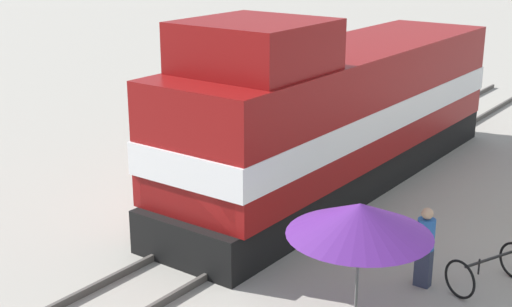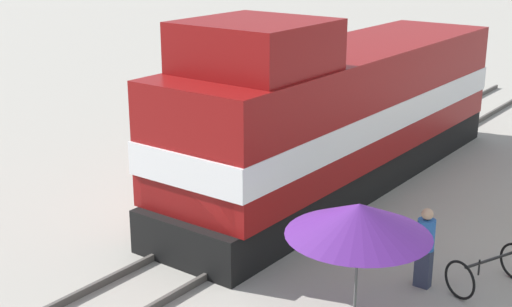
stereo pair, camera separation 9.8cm
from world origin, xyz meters
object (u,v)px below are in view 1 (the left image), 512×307
(person_bystander, at_px, (425,244))
(bicycle, at_px, (488,269))
(locomotive, at_px, (335,114))
(vendor_umbrella, at_px, (360,219))

(person_bystander, bearing_deg, bicycle, 32.67)
(locomotive, height_order, bicycle, locomotive)
(locomotive, relative_size, vendor_umbrella, 5.40)
(locomotive, bearing_deg, bicycle, -30.72)
(locomotive, height_order, person_bystander, locomotive)
(vendor_umbrella, relative_size, bicycle, 1.40)
(vendor_umbrella, xyz_separation_m, person_bystander, (0.22, 2.27, -1.23))
(person_bystander, distance_m, bicycle, 1.31)
(vendor_umbrella, bearing_deg, locomotive, 123.43)
(bicycle, bearing_deg, person_bystander, -124.69)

